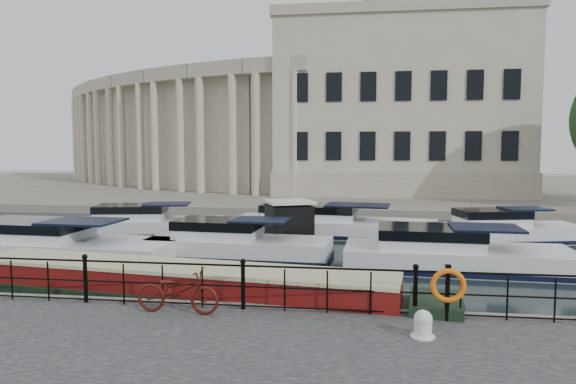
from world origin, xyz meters
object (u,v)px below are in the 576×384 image
object	(u,v)px
life_ring_post	(448,287)
narrowboat	(178,295)
mooring_bollard	(423,324)
harbour_hut	(289,227)
bicycle	(178,291)

from	to	relation	value
life_ring_post	narrowboat	distance (m)	7.15
mooring_bollard	life_ring_post	size ratio (longest dim) A/B	0.44
life_ring_post	narrowboat	size ratio (longest dim) A/B	0.08
harbour_hut	bicycle	bearing A→B (deg)	-119.36
life_ring_post	narrowboat	xyz separation A→B (m)	(-6.85, 1.82, -0.98)
narrowboat	harbour_hut	world-z (taller)	harbour_hut
mooring_bollard	life_ring_post	xyz separation A→B (m)	(0.65, 1.02, 0.53)
life_ring_post	harbour_hut	xyz separation A→B (m)	(-4.96, 10.63, -0.39)
narrowboat	life_ring_post	bearing A→B (deg)	-7.52
harbour_hut	mooring_bollard	bearing A→B (deg)	-93.02
bicycle	mooring_bollard	world-z (taller)	bicycle
bicycle	harbour_hut	xyz separation A→B (m)	(1.15, 10.85, -0.12)
life_ring_post	narrowboat	world-z (taller)	life_ring_post
mooring_bollard	narrowboat	bearing A→B (deg)	155.35
bicycle	narrowboat	xyz separation A→B (m)	(-0.74, 2.05, -0.71)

